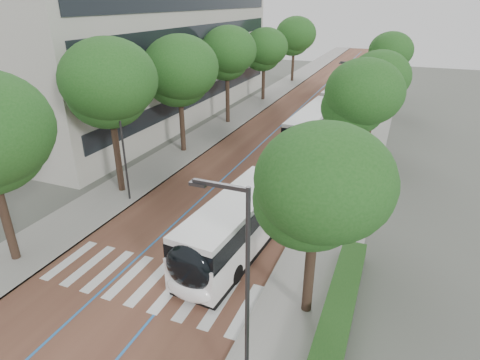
{
  "coord_description": "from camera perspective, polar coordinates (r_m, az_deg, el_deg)",
  "views": [
    {
      "loc": [
        10.19,
        -11.93,
        12.63
      ],
      "look_at": [
        1.67,
        9.05,
        2.4
      ],
      "focal_mm": 30.0,
      "sensor_mm": 36.0,
      "label": 1
    }
  ],
  "objects": [
    {
      "name": "streetlight_near",
      "position": [
        12.39,
        0.26,
        -14.78
      ],
      "size": [
        1.82,
        0.2,
        8.0
      ],
      "color": "#2F2F31",
      "rests_on": "sidewalk_right"
    },
    {
      "name": "zebra_crossing",
      "position": [
        20.63,
        -12.66,
        -14.05
      ],
      "size": [
        10.55,
        3.6,
        0.01
      ],
      "color": "silver",
      "rests_on": "ground"
    },
    {
      "name": "kerb_right",
      "position": [
        53.62,
        16.82,
        9.73
      ],
      "size": [
        0.2,
        140.0,
        0.14
      ],
      "primitive_type": "cube",
      "color": "gray",
      "rests_on": "ground"
    },
    {
      "name": "office_building",
      "position": [
        50.06,
        -15.09,
        17.07
      ],
      "size": [
        18.11,
        40.0,
        14.0
      ],
      "color": "#AEABA1",
      "rests_on": "ground"
    },
    {
      "name": "ground",
      "position": [
        20.14,
        -14.78,
        -15.5
      ],
      "size": [
        160.0,
        160.0,
        0.0
      ],
      "primitive_type": "plane",
      "color": "#51544C",
      "rests_on": "ground"
    },
    {
      "name": "lane_line_left",
      "position": [
        54.72,
        9.22,
        10.69
      ],
      "size": [
        0.12,
        126.0,
        0.01
      ],
      "primitive_type": "cube",
      "color": "#2469B6",
      "rests_on": "road"
    },
    {
      "name": "trees_right",
      "position": [
        35.83,
        18.18,
        12.49
      ],
      "size": [
        5.59,
        47.38,
        8.89
      ],
      "color": "black",
      "rests_on": "ground"
    },
    {
      "name": "streetlight_far",
      "position": [
        35.0,
        15.96,
        10.5
      ],
      "size": [
        1.82,
        0.2,
        8.0
      ],
      "color": "#2F2F31",
      "rests_on": "sidewalk_right"
    },
    {
      "name": "lead_bus",
      "position": [
        24.43,
        3.59,
        -2.5
      ],
      "size": [
        3.94,
        18.53,
        3.2
      ],
      "rotation": [
        0.0,
        0.0,
        -0.08
      ],
      "color": "black",
      "rests_on": "ground"
    },
    {
      "name": "lamp_post_left",
      "position": [
        27.11,
        -16.33,
        5.01
      ],
      "size": [
        0.14,
        0.14,
        8.0
      ],
      "primitive_type": "cylinder",
      "color": "#2F2F31",
      "rests_on": "sidewalk_left"
    },
    {
      "name": "hedge",
      "position": [
        17.03,
        12.72,
        -21.77
      ],
      "size": [
        1.2,
        14.0,
        0.8
      ],
      "primitive_type": "cube",
      "color": "#1A4819",
      "rests_on": "sidewalk_right"
    },
    {
      "name": "lane_line_right",
      "position": [
        54.12,
        12.56,
        10.27
      ],
      "size": [
        0.12,
        126.0,
        0.01
      ],
      "primitive_type": "cube",
      "color": "#2469B6",
      "rests_on": "road"
    },
    {
      "name": "bus_queued_1",
      "position": [
        51.41,
        14.05,
        11.24
      ],
      "size": [
        3.02,
        12.49,
        3.2
      ],
      "rotation": [
        0.0,
        0.0,
        -0.04
      ],
      "color": "white",
      "rests_on": "ground"
    },
    {
      "name": "sidewalk_right",
      "position": [
        53.5,
        18.85,
        9.43
      ],
      "size": [
        4.0,
        140.0,
        0.12
      ],
      "primitive_type": "cube",
      "color": "gray",
      "rests_on": "ground"
    },
    {
      "name": "trees_left",
      "position": [
        41.18,
        -3.71,
        16.27
      ],
      "size": [
        6.5,
        61.41,
        10.03
      ],
      "color": "black",
      "rests_on": "ground"
    },
    {
      "name": "kerb_left",
      "position": [
        55.71,
        5.16,
        11.18
      ],
      "size": [
        0.2,
        140.0,
        0.14
      ],
      "primitive_type": "cube",
      "color": "gray",
      "rests_on": "ground"
    },
    {
      "name": "bus_queued_0",
      "position": [
        38.84,
        10.26,
        7.46
      ],
      "size": [
        3.08,
        12.5,
        3.2
      ],
      "rotation": [
        0.0,
        0.0,
        -0.05
      ],
      "color": "white",
      "rests_on": "ground"
    },
    {
      "name": "road",
      "position": [
        54.4,
        10.88,
        10.47
      ],
      "size": [
        11.0,
        140.0,
        0.02
      ],
      "primitive_type": "cube",
      "color": "brown",
      "rests_on": "ground"
    },
    {
      "name": "sidewalk_left",
      "position": [
        56.28,
        3.28,
        11.37
      ],
      "size": [
        4.0,
        140.0,
        0.12
      ],
      "primitive_type": "cube",
      "color": "gray",
      "rests_on": "ground"
    }
  ]
}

